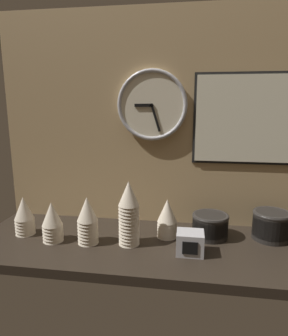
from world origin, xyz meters
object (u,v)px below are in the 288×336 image
(cup_stack_far_left, at_px, (24,216))
(wall_clock, at_px, (152,105))
(napkin_dispenser, at_px, (190,243))
(cup_stack_center_right, at_px, (167,218))
(cup_stack_left, at_px, (52,222))
(bowl_stack_far_right, at_px, (271,225))
(menu_board, at_px, (245,119))
(bowl_stack_right, at_px, (210,225))
(cup_stack_center, at_px, (129,213))
(cup_stack_center_left, at_px, (88,220))

(cup_stack_far_left, relative_size, wall_clock, 0.53)
(cup_stack_far_left, xyz_separation_m, napkin_dispenser, (0.77, -0.07, -0.04))
(cup_stack_center_right, bearing_deg, cup_stack_left, -166.70)
(cup_stack_far_left, distance_m, napkin_dispenser, 0.78)
(bowl_stack_far_right, xyz_separation_m, menu_board, (-0.13, 0.13, 0.47))
(cup_stack_center_right, relative_size, bowl_stack_right, 1.09)
(bowl_stack_right, height_order, napkin_dispenser, bowl_stack_right)
(bowl_stack_far_right, relative_size, napkin_dispenser, 1.51)
(cup_stack_far_left, distance_m, menu_board, 1.13)
(menu_board, bearing_deg, napkin_dispenser, -126.51)
(cup_stack_center_right, distance_m, cup_stack_left, 0.52)
(cup_stack_left, relative_size, napkin_dispenser, 1.64)
(wall_clock, bearing_deg, bowl_stack_right, -25.33)
(bowl_stack_far_right, bearing_deg, cup_stack_left, -170.13)
(menu_board, bearing_deg, cup_stack_far_left, -166.32)
(cup_stack_center, height_order, cup_stack_left, cup_stack_center)
(cup_stack_center_left, distance_m, bowl_stack_right, 0.56)
(bowl_stack_right, height_order, menu_board, menu_board)
(cup_stack_center, xyz_separation_m, cup_stack_left, (-0.34, -0.02, -0.05))
(cup_stack_center_left, relative_size, cup_stack_center, 0.74)
(cup_stack_far_left, xyz_separation_m, bowl_stack_right, (0.86, 0.10, -0.03))
(cup_stack_center_left, bearing_deg, cup_stack_left, -178.32)
(cup_stack_far_left, relative_size, bowl_stack_right, 1.09)
(cup_stack_center_right, xyz_separation_m, bowl_stack_far_right, (0.47, 0.05, -0.02))
(cup_stack_center_right, relative_size, napkin_dispenser, 1.64)
(cup_stack_center_right, distance_m, napkin_dispenser, 0.18)
(cup_stack_center_right, xyz_separation_m, cup_stack_center, (-0.16, -0.10, 0.05))
(cup_stack_center, bearing_deg, menu_board, 28.67)
(menu_board, bearing_deg, cup_stack_center_left, -156.97)
(cup_stack_far_left, bearing_deg, cup_stack_center, -3.18)
(cup_stack_left, bearing_deg, napkin_dispenser, -2.32)
(napkin_dispenser, bearing_deg, menu_board, 53.49)
(cup_stack_center, bearing_deg, cup_stack_left, -176.50)
(bowl_stack_far_right, height_order, napkin_dispenser, bowl_stack_far_right)
(cup_stack_far_left, bearing_deg, cup_stack_center_left, -7.76)
(bowl_stack_right, xyz_separation_m, wall_clock, (-0.29, 0.14, 0.54))
(cup_stack_far_left, height_order, cup_stack_center_left, cup_stack_center_left)
(napkin_dispenser, bearing_deg, wall_clock, 122.76)
(bowl_stack_far_right, distance_m, wall_clock, 0.78)
(cup_stack_left, xyz_separation_m, bowl_stack_far_right, (0.97, 0.17, -0.02))
(bowl_stack_right, bearing_deg, bowl_stack_far_right, 4.36)
(napkin_dispenser, bearing_deg, bowl_stack_far_right, 28.08)
(cup_stack_far_left, relative_size, cup_stack_center_right, 1.00)
(bowl_stack_far_right, height_order, menu_board, menu_board)
(cup_stack_center, xyz_separation_m, menu_board, (0.50, 0.27, 0.39))
(cup_stack_center_left, distance_m, menu_board, 0.85)
(cup_stack_left, bearing_deg, bowl_stack_right, 11.97)
(cup_stack_far_left, height_order, cup_stack_center, cup_stack_center)
(cup_stack_left, bearing_deg, cup_stack_center_left, 1.68)
(cup_stack_left, bearing_deg, cup_stack_far_left, 163.24)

